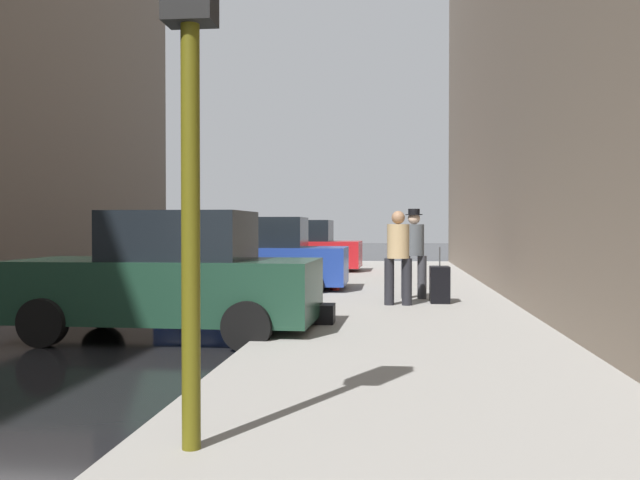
# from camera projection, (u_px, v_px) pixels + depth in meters

# --- Properties ---
(sidewalk) EXTENTS (4.00, 40.00, 0.15)m
(sidewalk) POSITION_uv_depth(u_px,v_px,m) (410.00, 336.00, 9.72)
(sidewalk) COLOR gray
(sidewalk) RESTS_ON ground_plane
(parked_dark_green_sedan) EXTENTS (4.24, 2.13, 1.79)m
(parked_dark_green_sedan) POSITION_uv_depth(u_px,v_px,m) (170.00, 278.00, 10.02)
(parked_dark_green_sedan) COLOR #193828
(parked_dark_green_sedan) RESTS_ON ground_plane
(parked_blue_sedan) EXTENTS (4.21, 2.08, 1.79)m
(parked_blue_sedan) POSITION_uv_depth(u_px,v_px,m) (257.00, 258.00, 16.33)
(parked_blue_sedan) COLOR navy
(parked_blue_sedan) RESTS_ON ground_plane
(parked_red_hatchback) EXTENTS (4.24, 2.13, 1.79)m
(parked_red_hatchback) POSITION_uv_depth(u_px,v_px,m) (297.00, 249.00, 23.11)
(parked_red_hatchback) COLOR #B2191E
(parked_red_hatchback) RESTS_ON ground_plane
(fire_hydrant) EXTENTS (0.42, 0.22, 0.70)m
(fire_hydrant) POSITION_uv_depth(u_px,v_px,m) (335.00, 275.00, 15.96)
(fire_hydrant) COLOR red
(fire_hydrant) RESTS_ON sidewalk
(traffic_light) EXTENTS (0.32, 0.32, 3.60)m
(traffic_light) POSITION_uv_depth(u_px,v_px,m) (190.00, 39.00, 4.51)
(traffic_light) COLOR #514C0F
(traffic_light) RESTS_ON sidewalk
(pedestrian_with_beanie) EXTENTS (0.51, 0.42, 1.78)m
(pedestrian_with_beanie) POSITION_uv_depth(u_px,v_px,m) (414.00, 249.00, 14.07)
(pedestrian_with_beanie) COLOR #333338
(pedestrian_with_beanie) RESTS_ON sidewalk
(pedestrian_in_tan_coat) EXTENTS (0.51, 0.42, 1.71)m
(pedestrian_in_tan_coat) POSITION_uv_depth(u_px,v_px,m) (398.00, 253.00, 12.89)
(pedestrian_in_tan_coat) COLOR black
(pedestrian_in_tan_coat) RESTS_ON sidewalk
(rolling_suitcase) EXTENTS (0.36, 0.56, 1.04)m
(rolling_suitcase) POSITION_uv_depth(u_px,v_px,m) (440.00, 284.00, 13.34)
(rolling_suitcase) COLOR black
(rolling_suitcase) RESTS_ON sidewalk
(duffel_bag) EXTENTS (0.32, 0.44, 0.28)m
(duffel_bag) POSITION_uv_depth(u_px,v_px,m) (323.00, 314.00, 10.49)
(duffel_bag) COLOR black
(duffel_bag) RESTS_ON sidewalk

